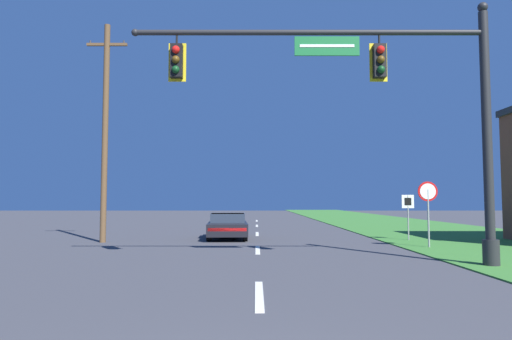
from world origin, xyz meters
name	(u,v)px	position (x,y,z in m)	size (l,w,h in m)	color
grass_verge_right	(402,226)	(10.50, 30.00, 0.02)	(10.00, 110.00, 0.04)	#38752D
road_center_line	(256,234)	(0.00, 22.00, 0.01)	(0.16, 34.80, 0.01)	silver
signal_mast	(394,103)	(3.85, 9.77, 4.53)	(10.22, 0.47, 7.41)	#232326
car_ahead	(227,226)	(-1.42, 19.05, 0.60)	(2.05, 4.34, 1.19)	black
stop_sign	(427,199)	(6.55, 14.67, 1.86)	(0.76, 0.07, 2.50)	gray
route_sign_post	(407,207)	(6.83, 17.86, 1.53)	(0.55, 0.06, 2.03)	gray
utility_pole_near	(104,128)	(-6.73, 17.08, 5.00)	(1.80, 0.26, 9.68)	brown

